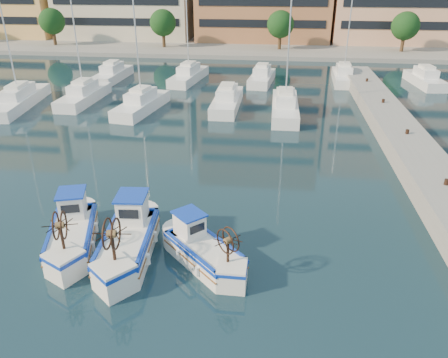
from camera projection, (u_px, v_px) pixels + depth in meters
ground at (179, 252)px, 19.40m from camera, size 300.00×300.00×0.00m
quay at (432, 179)px, 24.89m from camera, size 3.00×60.00×1.20m
yacht_marina at (206, 89)px, 44.07m from camera, size 42.72×22.91×11.50m
fishing_boat_a at (72, 231)px, 19.54m from camera, size 3.01×4.65×2.82m
fishing_boat_b at (128, 239)px, 18.89m from camera, size 2.35×4.92×3.02m
fishing_boat_c at (203, 249)px, 18.44m from camera, size 3.89×3.90×2.53m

